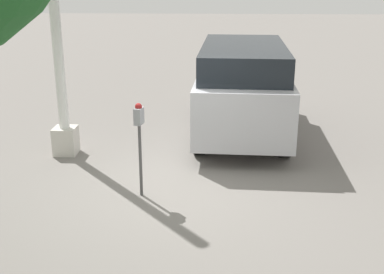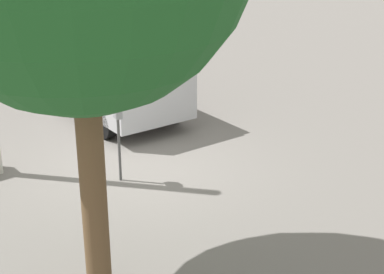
{
  "view_description": "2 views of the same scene",
  "coord_description": "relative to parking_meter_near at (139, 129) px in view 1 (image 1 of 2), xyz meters",
  "views": [
    {
      "loc": [
        -7.22,
        -0.72,
        3.39
      ],
      "look_at": [
        -0.22,
        -0.38,
        1.04
      ],
      "focal_mm": 45.0,
      "sensor_mm": 36.0,
      "label": 1
    },
    {
      "loc": [
        -8.56,
        5.48,
        4.71
      ],
      "look_at": [
        -0.72,
        -0.76,
        0.74
      ],
      "focal_mm": 55.0,
      "sensor_mm": 36.0,
      "label": 2
    }
  ],
  "objects": [
    {
      "name": "lamp_post",
      "position": [
        1.85,
        1.79,
        1.1
      ],
      "size": [
        0.44,
        0.44,
        5.91
      ],
      "color": "beige",
      "rests_on": "ground"
    },
    {
      "name": "parking_meter_near",
      "position": [
        0.0,
        0.0,
        0.0
      ],
      "size": [
        0.22,
        0.15,
        1.55
      ],
      "rotation": [
        0.0,
        0.0,
        -0.19
      ],
      "color": "#4C4C4C",
      "rests_on": "ground"
    },
    {
      "name": "ground_plane",
      "position": [
        0.13,
        -0.45,
        -1.14
      ],
      "size": [
        80.0,
        80.0,
        0.0
      ],
      "primitive_type": "plane",
      "color": "slate"
    },
    {
      "name": "parked_van",
      "position": [
        3.36,
        -1.78,
        -0.05
      ],
      "size": [
        4.71,
        2.08,
        2.01
      ],
      "rotation": [
        0.0,
        0.0,
        -0.04
      ],
      "color": "#B2B2B7",
      "rests_on": "ground"
    }
  ]
}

